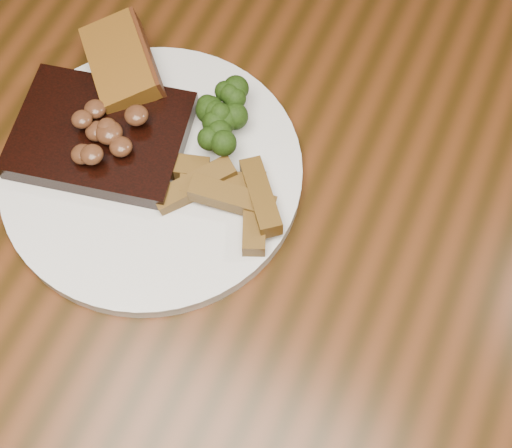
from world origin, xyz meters
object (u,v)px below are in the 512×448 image
Objects in this scene: dining_table at (242,265)px; potato_wedges at (211,186)px; garlic_bread at (123,75)px; steak at (101,136)px; plate at (152,173)px.

potato_wedges reaches higher than dining_table.
steak is at bearing -30.76° from garlic_bread.
plate is 1.79× the size of steak.
plate is 2.81× the size of potato_wedges.
dining_table is 0.14m from plate.
plate reaches higher than dining_table.
garlic_bread is at bearing 90.95° from steak.
potato_wedges is (-0.04, 0.02, 0.12)m from dining_table.
plate is 0.11m from garlic_bread.
plate is at bearing -19.40° from steak.
potato_wedges reaches higher than garlic_bread.
garlic_bread is (-0.02, 0.07, -0.00)m from steak.
garlic_bread reaches higher than dining_table.
dining_table is 5.46× the size of plate.
potato_wedges is at bearing -14.48° from steak.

